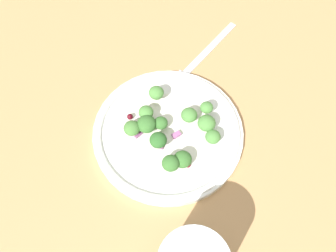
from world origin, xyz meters
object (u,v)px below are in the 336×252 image
broccoli_floret_0 (207,123)px  fork (201,57)px  plate (168,132)px  broccoli_floret_1 (158,140)px  broccoli_floret_2 (206,107)px

broccoli_floret_0 → fork: 15.31cm
plate → broccoli_floret_1: 4.06cm
plate → broccoli_floret_2: broccoli_floret_2 is taller
plate → fork: (-4.44, 15.75, -0.61)cm
broccoli_floret_2 → fork: broccoli_floret_2 is taller
broccoli_floret_0 → plate: bearing=-141.0°
plate → broccoli_floret_2: bearing=64.3°
plate → broccoli_floret_0: broccoli_floret_0 is taller
fork → broccoli_floret_1: bearing=-75.2°
plate → fork: bearing=105.7°
plate → broccoli_floret_0: 6.19cm
fork → plate: bearing=-74.3°
broccoli_floret_0 → fork: bearing=126.5°
broccoli_floret_1 → broccoli_floret_2: size_ratio=1.25×
plate → broccoli_floret_1: size_ratio=9.06×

